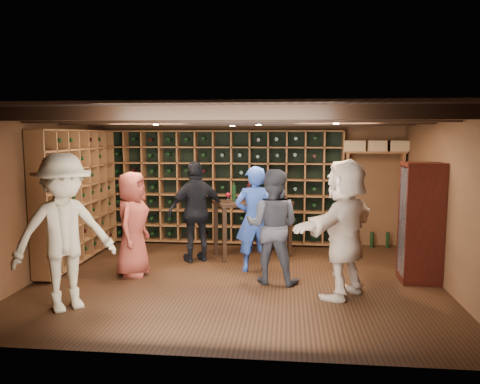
# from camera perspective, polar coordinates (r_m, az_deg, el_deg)

# --- Properties ---
(ground) EXTENTS (6.00, 6.00, 0.00)m
(ground) POSITION_cam_1_polar(r_m,az_deg,el_deg) (7.20, -0.44, -10.63)
(ground) COLOR black
(ground) RESTS_ON ground
(room_shell) EXTENTS (6.00, 6.00, 6.00)m
(room_shell) POSITION_cam_1_polar(r_m,az_deg,el_deg) (6.91, -0.41, 8.99)
(room_shell) COLOR #56341D
(room_shell) RESTS_ON ground
(wine_rack_back) EXTENTS (4.65, 0.30, 2.20)m
(wine_rack_back) POSITION_cam_1_polar(r_m,az_deg,el_deg) (9.29, -2.08, 0.63)
(wine_rack_back) COLOR brown
(wine_rack_back) RESTS_ON ground
(wine_rack_left) EXTENTS (0.30, 2.65, 2.20)m
(wine_rack_left) POSITION_cam_1_polar(r_m,az_deg,el_deg) (8.51, -19.11, -0.34)
(wine_rack_left) COLOR brown
(wine_rack_left) RESTS_ON ground
(crate_shelf) EXTENTS (1.20, 0.32, 2.07)m
(crate_shelf) POSITION_cam_1_polar(r_m,az_deg,el_deg) (9.30, 16.12, 2.95)
(crate_shelf) COLOR brown
(crate_shelf) RESTS_ON ground
(display_cabinet) EXTENTS (0.55, 0.50, 1.75)m
(display_cabinet) POSITION_cam_1_polar(r_m,az_deg,el_deg) (7.40, 21.15, -3.78)
(display_cabinet) COLOR black
(display_cabinet) RESTS_ON ground
(man_blue_shirt) EXTENTS (0.70, 0.54, 1.69)m
(man_blue_shirt) POSITION_cam_1_polar(r_m,az_deg,el_deg) (7.46, 1.74, -3.31)
(man_blue_shirt) COLOR navy
(man_blue_shirt) RESTS_ON ground
(man_grey_suit) EXTENTS (0.93, 0.78, 1.69)m
(man_grey_suit) POSITION_cam_1_polar(r_m,az_deg,el_deg) (6.90, 3.98, -4.19)
(man_grey_suit) COLOR black
(man_grey_suit) RESTS_ON ground
(guest_red_floral) EXTENTS (0.54, 0.81, 1.62)m
(guest_red_floral) POSITION_cam_1_polar(r_m,az_deg,el_deg) (7.44, -12.98, -3.81)
(guest_red_floral) COLOR maroon
(guest_red_floral) RESTS_ON ground
(guest_woman_black) EXTENTS (1.09, 0.87, 1.73)m
(guest_woman_black) POSITION_cam_1_polar(r_m,az_deg,el_deg) (8.05, -5.29, -2.42)
(guest_woman_black) COLOR black
(guest_woman_black) RESTS_ON ground
(guest_khaki) EXTENTS (1.42, 1.39, 1.96)m
(guest_khaki) POSITION_cam_1_polar(r_m,az_deg,el_deg) (6.19, -20.63, -4.64)
(guest_khaki) COLOR gray
(guest_khaki) RESTS_ON ground
(guest_beige) EXTENTS (1.48, 1.72, 1.87)m
(guest_beige) POSITION_cam_1_polar(r_m,az_deg,el_deg) (6.43, 12.60, -4.34)
(guest_beige) COLOR tan
(guest_beige) RESTS_ON ground
(tasting_table) EXTENTS (1.49, 1.15, 1.29)m
(tasting_table) POSITION_cam_1_polar(r_m,az_deg,el_deg) (8.39, 1.53, -1.95)
(tasting_table) COLOR black
(tasting_table) RESTS_ON ground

